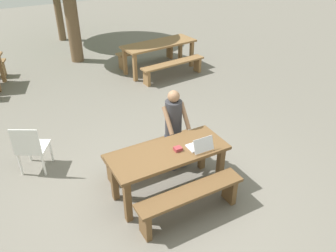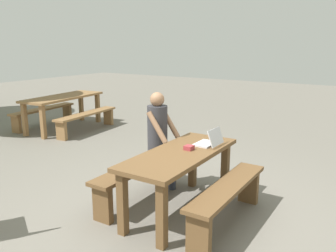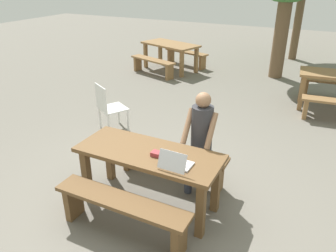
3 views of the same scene
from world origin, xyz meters
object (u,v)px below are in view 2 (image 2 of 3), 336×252
Objects in this scene: laptop at (209,141)px; small_pouch at (189,148)px; picnic_table_mid at (63,101)px; picnic_table_front at (180,162)px; person_seated at (160,135)px.

laptop is 2.97× the size of small_pouch.
picnic_table_front is at bearing -121.67° from picnic_table_mid.
picnic_table_front is 5.43× the size of laptop.
person_seated reaches higher than small_pouch.
small_pouch is at bearing -20.70° from laptop.
picnic_table_front is 0.20m from small_pouch.
picnic_table_front is at bearing 160.34° from small_pouch.
picnic_table_mid reaches higher than picnic_table_front.
laptop is at bearing -21.09° from picnic_table_front.
picnic_table_mid is at bearing 65.46° from small_pouch.
picnic_table_front is at bearing -126.88° from person_seated.
laptop is 0.32m from small_pouch.
picnic_table_front is 0.49m from laptop.
picnic_table_front is at bearing -20.11° from laptop.
laptop is 0.24× the size of person_seated.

